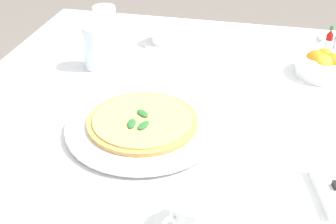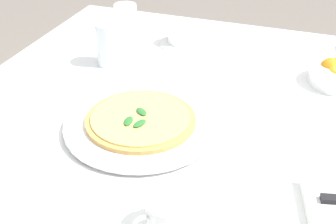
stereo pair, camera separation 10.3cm
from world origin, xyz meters
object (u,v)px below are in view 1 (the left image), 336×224
(coffee_cup_back_corner, at_px, (192,216))
(pepper_shaker, at_px, (319,45))
(pizza_plate, at_px, (143,126))
(coffee_cup_right_edge, at_px, (164,34))
(pizza, at_px, (143,121))
(water_glass_near_left, at_px, (2,205))
(citrus_bowl, at_px, (324,65))
(hot_sauce_bottle, at_px, (329,42))
(coffee_cup_far_right, at_px, (105,18))
(water_glass_near_right, at_px, (96,50))

(coffee_cup_back_corner, relative_size, pepper_shaker, 2.31)
(pizza_plate, height_order, coffee_cup_right_edge, coffee_cup_right_edge)
(pizza, height_order, coffee_cup_right_edge, coffee_cup_right_edge)
(pizza, xyz_separation_m, coffee_cup_right_edge, (-0.06, 0.47, 0.01))
(water_glass_near_left, xyz_separation_m, citrus_bowl, (0.55, 0.70, -0.03))
(water_glass_near_left, relative_size, citrus_bowl, 0.84)
(hot_sauce_bottle, bearing_deg, pepper_shaker, -160.35)
(water_glass_near_left, bearing_deg, coffee_cup_back_corner, 12.38)
(coffee_cup_back_corner, height_order, pepper_shaker, coffee_cup_back_corner)
(coffee_cup_right_edge, relative_size, coffee_cup_far_right, 0.99)
(coffee_cup_right_edge, bearing_deg, coffee_cup_back_corner, -73.50)
(coffee_cup_far_right, distance_m, coffee_cup_back_corner, 0.94)
(hot_sauce_bottle, bearing_deg, coffee_cup_right_edge, -174.39)
(coffee_cup_right_edge, bearing_deg, water_glass_near_right, -126.98)
(pizza, bearing_deg, citrus_bowl, 41.88)
(water_glass_near_left, bearing_deg, pizza, 66.28)
(water_glass_near_right, xyz_separation_m, pepper_shaker, (0.61, 0.23, -0.03))
(citrus_bowl, bearing_deg, coffee_cup_far_right, 164.43)
(coffee_cup_back_corner, bearing_deg, citrus_bowl, 68.32)
(citrus_bowl, height_order, hot_sauce_bottle, hot_sauce_bottle)
(water_glass_near_right, xyz_separation_m, water_glass_near_left, (0.06, -0.60, 0.00))
(coffee_cup_back_corner, height_order, citrus_bowl, coffee_cup_back_corner)
(coffee_cup_far_right, distance_m, hot_sauce_bottle, 0.72)
(pizza, bearing_deg, pizza_plate, 78.29)
(pizza, relative_size, water_glass_near_left, 1.96)
(coffee_cup_back_corner, height_order, water_glass_near_left, water_glass_near_left)
(coffee_cup_back_corner, distance_m, pepper_shaker, 0.81)
(coffee_cup_right_edge, xyz_separation_m, pepper_shaker, (0.46, 0.04, -0.01))
(coffee_cup_back_corner, relative_size, citrus_bowl, 0.87)
(coffee_cup_back_corner, xyz_separation_m, water_glass_near_left, (-0.30, -0.07, 0.02))
(coffee_cup_right_edge, bearing_deg, citrus_bowl, -12.30)
(citrus_bowl, bearing_deg, coffee_cup_right_edge, 167.70)
(coffee_cup_right_edge, relative_size, hot_sauce_bottle, 1.57)
(water_glass_near_right, distance_m, pepper_shaker, 0.65)
(water_glass_near_left, distance_m, pepper_shaker, 1.00)
(hot_sauce_bottle, distance_m, pepper_shaker, 0.03)
(coffee_cup_far_right, xyz_separation_m, coffee_cup_back_corner, (0.44, -0.82, -0.00))
(pizza_plate, distance_m, pepper_shaker, 0.65)
(pizza, xyz_separation_m, citrus_bowl, (0.41, 0.37, 0.00))
(coffee_cup_back_corner, bearing_deg, water_glass_near_left, -167.62)
(coffee_cup_right_edge, relative_size, coffee_cup_back_corner, 1.00)
(pizza_plate, xyz_separation_m, pepper_shaker, (0.40, 0.51, 0.01))
(coffee_cup_back_corner, bearing_deg, pepper_shaker, 72.40)
(pizza, relative_size, pepper_shaker, 4.38)
(water_glass_near_left, bearing_deg, water_glass_near_right, 95.80)
(coffee_cup_far_right, xyz_separation_m, citrus_bowl, (0.69, -0.19, -0.00))
(pizza, relative_size, coffee_cup_far_right, 1.87)
(water_glass_near_right, height_order, pepper_shaker, water_glass_near_right)
(pizza_plate, xyz_separation_m, water_glass_near_left, (-0.15, -0.33, 0.04))
(citrus_bowl, bearing_deg, hot_sauce_bottle, 81.73)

